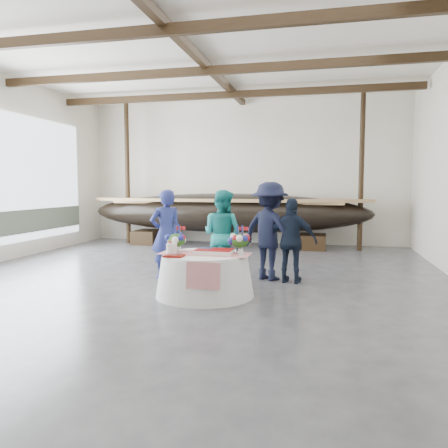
# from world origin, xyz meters

# --- Properties ---
(floor) EXTENTS (10.00, 12.00, 0.01)m
(floor) POSITION_xyz_m (0.00, 0.00, 0.00)
(floor) COLOR #3D3D42
(floor) RESTS_ON ground
(wall_back) EXTENTS (10.00, 0.02, 4.50)m
(wall_back) POSITION_xyz_m (0.00, 6.00, 2.25)
(wall_back) COLOR silver
(wall_back) RESTS_ON ground
(ceiling) EXTENTS (10.00, 12.00, 0.01)m
(ceiling) POSITION_xyz_m (0.00, 0.00, 4.50)
(ceiling) COLOR white
(ceiling) RESTS_ON wall_back
(pavilion_structure) EXTENTS (9.80, 11.76, 4.50)m
(pavilion_structure) POSITION_xyz_m (0.00, 0.85, 4.00)
(pavilion_structure) COLOR black
(pavilion_structure) RESTS_ON ground
(longboat_display) EXTENTS (8.47, 1.69, 1.59)m
(longboat_display) POSITION_xyz_m (-0.33, 4.98, 1.01)
(longboat_display) COLOR black
(longboat_display) RESTS_ON ground
(banquet_table) EXTENTS (1.62, 1.62, 0.70)m
(banquet_table) POSITION_xyz_m (0.62, -0.84, 0.35)
(banquet_table) COLOR silver
(banquet_table) RESTS_ON ground
(tabletop_items) EXTENTS (1.51, 0.95, 0.40)m
(tabletop_items) POSITION_xyz_m (0.59, -0.75, 0.85)
(tabletop_items) COLOR red
(tabletop_items) RESTS_ON banquet_table
(guest_woman_blue) EXTENTS (0.76, 0.72, 1.74)m
(guest_woman_blue) POSITION_xyz_m (-0.51, 0.38, 0.87)
(guest_woman_blue) COLOR navy
(guest_woman_blue) RESTS_ON ground
(guest_woman_teal) EXTENTS (1.03, 0.92, 1.74)m
(guest_woman_teal) POSITION_xyz_m (0.60, 0.52, 0.87)
(guest_woman_teal) COLOR teal
(guest_woman_teal) RESTS_ON ground
(guest_man_left) EXTENTS (1.41, 1.18, 1.89)m
(guest_man_left) POSITION_xyz_m (1.51, 0.65, 0.94)
(guest_man_left) COLOR black
(guest_man_left) RESTS_ON ground
(guest_man_right) EXTENTS (0.98, 0.51, 1.59)m
(guest_man_right) POSITION_xyz_m (1.95, 0.45, 0.79)
(guest_man_right) COLOR black
(guest_man_right) RESTS_ON ground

